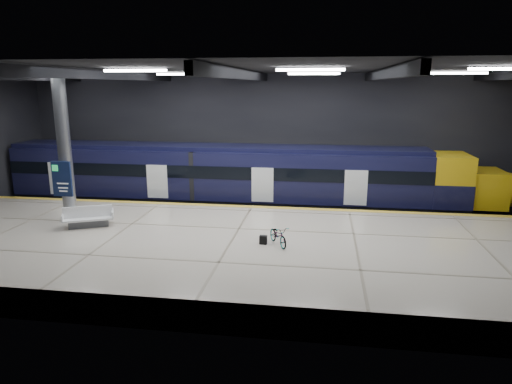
# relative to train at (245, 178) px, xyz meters

# --- Properties ---
(ground) EXTENTS (30.00, 30.00, 0.00)m
(ground) POSITION_rel_train_xyz_m (0.83, -5.50, -2.06)
(ground) COLOR black
(ground) RESTS_ON ground
(room_shell) EXTENTS (30.10, 16.10, 8.05)m
(room_shell) POSITION_rel_train_xyz_m (0.83, -5.49, 3.66)
(room_shell) COLOR black
(room_shell) RESTS_ON ground
(platform) EXTENTS (30.00, 11.00, 1.10)m
(platform) POSITION_rel_train_xyz_m (0.83, -8.00, -1.51)
(platform) COLOR beige
(platform) RESTS_ON ground
(safety_strip) EXTENTS (30.00, 0.40, 0.01)m
(safety_strip) POSITION_rel_train_xyz_m (0.83, -2.75, -0.95)
(safety_strip) COLOR yellow
(safety_strip) RESTS_ON platform
(rails) EXTENTS (30.00, 1.52, 0.16)m
(rails) POSITION_rel_train_xyz_m (0.83, 0.00, -1.98)
(rails) COLOR gray
(rails) RESTS_ON ground
(train) EXTENTS (29.40, 2.84, 3.79)m
(train) POSITION_rel_train_xyz_m (0.00, 0.00, 0.00)
(train) COLOR black
(train) RESTS_ON ground
(bench) EXTENTS (2.34, 1.72, 0.96)m
(bench) POSITION_rel_train_xyz_m (-5.90, -7.20, -0.62)
(bench) COLOR #595B60
(bench) RESTS_ON platform
(bicycle) EXTENTS (1.21, 1.58, 0.80)m
(bicycle) POSITION_rel_train_xyz_m (2.76, -8.35, -0.56)
(bicycle) COLOR #99999E
(bicycle) RESTS_ON platform
(pannier_bag) EXTENTS (0.31, 0.20, 0.35)m
(pannier_bag) POSITION_rel_train_xyz_m (2.16, -8.35, -0.78)
(pannier_bag) COLOR black
(pannier_bag) RESTS_ON platform
(info_column) EXTENTS (0.90, 0.78, 6.90)m
(info_column) POSITION_rel_train_xyz_m (-7.17, -6.52, 2.40)
(info_column) COLOR #9EA0A5
(info_column) RESTS_ON platform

